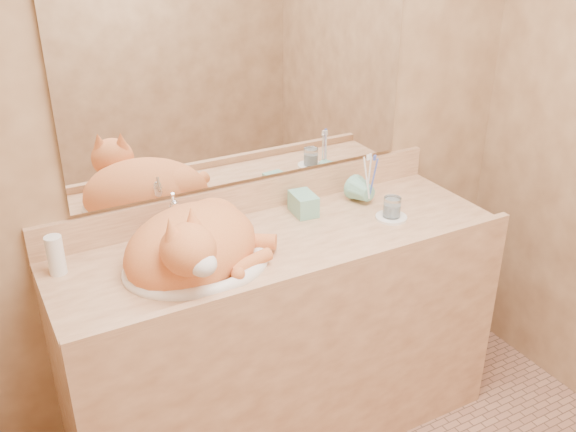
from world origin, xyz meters
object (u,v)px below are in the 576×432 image
cat (194,243)px  toothbrush_cup (369,195)px  soap_dispenser (310,198)px  vanity_counter (283,339)px  sink_basin (195,246)px  water_glass (392,207)px

cat → toothbrush_cup: (0.76, 0.11, -0.04)m
soap_dispenser → cat: bearing=-161.8°
vanity_counter → cat: cat is taller
sink_basin → water_glass: 0.76m
soap_dispenser → water_glass: 0.31m
cat → toothbrush_cup: 0.77m
cat → toothbrush_cup: bearing=-16.2°
soap_dispenser → sink_basin: bearing=-161.7°
sink_basin → vanity_counter: bearing=15.5°
vanity_counter → soap_dispenser: size_ratio=8.84×
sink_basin → soap_dispenser: 0.50m
vanity_counter → toothbrush_cup: bearing=11.3°
soap_dispenser → water_glass: (0.27, -0.13, -0.04)m
cat → water_glass: size_ratio=6.40×
cat → soap_dispenser: bearing=-11.4°
soap_dispenser → toothbrush_cup: soap_dispenser is taller
vanity_counter → water_glass: (0.44, -0.04, 0.47)m
vanity_counter → cat: bearing=-176.4°
vanity_counter → sink_basin: (-0.32, -0.02, 0.50)m
water_glass → soap_dispenser: bearing=153.6°
toothbrush_cup → water_glass: bearing=-84.6°
cat → water_glass: 0.77m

